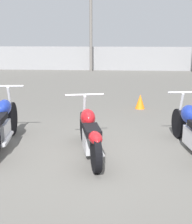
{
  "coord_description": "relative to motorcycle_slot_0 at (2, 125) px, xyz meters",
  "views": [
    {
      "loc": [
        0.36,
        -4.88,
        2.01
      ],
      "look_at": [
        0.0,
        0.49,
        0.65
      ],
      "focal_mm": 50.0,
      "sensor_mm": 36.0,
      "label": 1
    }
  ],
  "objects": [
    {
      "name": "fence_back",
      "position": [
        1.66,
        12.4,
        0.22
      ],
      "size": [
        40.0,
        0.04,
        1.31
      ],
      "color": "gray",
      "rests_on": "ground_plane"
    },
    {
      "name": "ground_plane",
      "position": [
        1.66,
        -0.31,
        -0.44
      ],
      "size": [
        60.0,
        60.0,
        0.0
      ],
      "primitive_type": "plane",
      "color": "#5B5954"
    },
    {
      "name": "motorcycle_slot_0",
      "position": [
        0.0,
        0.0,
        0.0
      ],
      "size": [
        0.58,
        2.13,
        1.04
      ],
      "rotation": [
        0.0,
        0.0,
        0.12
      ],
      "color": "black",
      "rests_on": "ground_plane"
    },
    {
      "name": "traffic_cone_near",
      "position": [
        2.67,
        3.23,
        -0.24
      ],
      "size": [
        0.27,
        0.27,
        0.4
      ],
      "color": "orange",
      "rests_on": "ground_plane"
    },
    {
      "name": "motorcycle_slot_1",
      "position": [
        1.59,
        -0.26,
        -0.05
      ],
      "size": [
        0.78,
        1.94,
        0.94
      ],
      "rotation": [
        0.0,
        0.0,
        0.23
      ],
      "color": "black",
      "rests_on": "ground_plane"
    }
  ]
}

